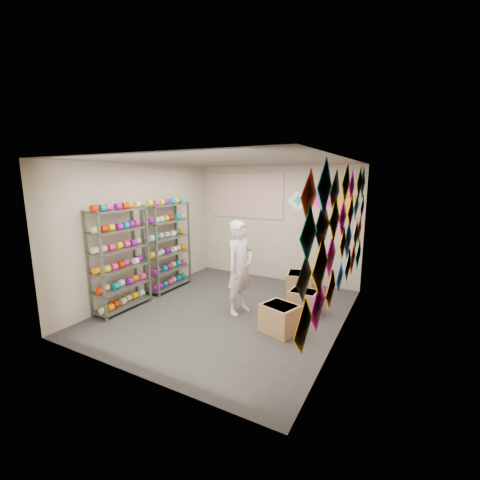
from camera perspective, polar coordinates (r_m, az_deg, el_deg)
The scene contains 12 objects.
ground at distance 6.10m, azimuth -2.22°, elevation -12.46°, with size 4.50×4.50×0.00m, color #2C2926.
room_walls at distance 5.65m, azimuth -2.34°, elevation 3.01°, with size 4.50×4.50×4.50m.
shelf_rack_front at distance 6.28m, azimuth -20.55°, elevation -3.34°, with size 0.40×1.10×1.90m, color #4C5147.
shelf_rack_back at distance 7.17m, azimuth -12.74°, elevation -1.17°, with size 0.40×1.10×1.90m, color #4C5147.
string_spools at distance 6.69m, azimuth -16.43°, elevation -1.39°, with size 0.12×2.36×0.12m.
kite_wall_display at distance 4.93m, azimuth 17.69°, elevation 1.09°, with size 0.06×4.23×2.08m.
back_wall_kites at distance 7.27m, azimuth 14.57°, elevation 6.91°, with size 1.59×0.02×0.72m.
poster at distance 7.95m, azimuth 0.94°, elevation 7.91°, with size 2.00×0.01×1.10m, color #7F51B0.
shopkeeper at distance 5.76m, azimuth 0.02°, elevation -4.93°, with size 0.53×0.69×1.70m, color beige.
carton_a at distance 5.30m, azimuth 7.09°, elevation -13.65°, with size 0.54×0.45×0.45m, color brown.
carton_b at distance 6.07m, azimuth 11.21°, elevation -10.68°, with size 0.51×0.41×0.41m, color brown.
carton_c at distance 6.86m, azimuth 10.53°, elevation -7.75°, with size 0.51×0.56×0.49m, color brown.
Camera 1 is at (2.87, -4.81, 2.43)m, focal length 24.00 mm.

